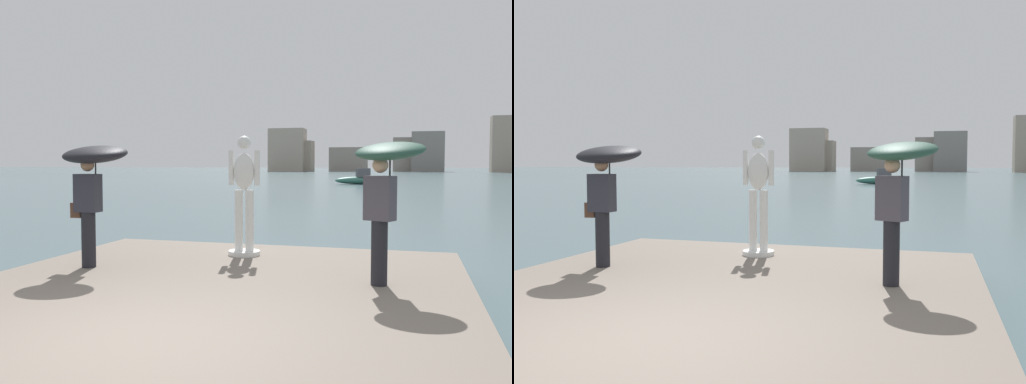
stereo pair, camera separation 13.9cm
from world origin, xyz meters
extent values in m
plane|color=#4C666B|center=(0.00, 40.00, 0.00)|extent=(400.00, 400.00, 0.00)
cube|color=slate|center=(0.00, 1.56, 0.20)|extent=(6.84, 9.12, 0.40)
cylinder|color=white|center=(-0.28, 4.83, 0.44)|extent=(0.57, 0.57, 0.08)
cylinder|color=white|center=(-0.38, 4.83, 1.03)|extent=(0.15, 0.15, 1.09)
cylinder|color=white|center=(-0.18, 4.83, 1.03)|extent=(0.15, 0.15, 1.09)
ellipsoid|color=white|center=(-0.28, 4.83, 1.90)|extent=(0.38, 0.26, 0.66)
sphere|color=white|center=(-0.28, 4.83, 2.42)|extent=(0.24, 0.24, 0.24)
cylinder|color=white|center=(-0.52, 4.83, 1.97)|extent=(0.10, 0.10, 0.62)
cylinder|color=white|center=(-0.04, 4.83, 1.97)|extent=(0.10, 0.10, 0.62)
cylinder|color=black|center=(-2.31, 3.08, 0.84)|extent=(0.22, 0.22, 0.88)
cube|color=#2D2D38|center=(-2.31, 3.08, 1.58)|extent=(0.38, 0.24, 0.60)
sphere|color=#A87A5B|center=(-2.31, 3.08, 2.02)|extent=(0.21, 0.21, 0.21)
cylinder|color=#262626|center=(-2.19, 3.12, 1.88)|extent=(0.02, 0.02, 0.50)
ellipsoid|color=black|center=(-2.19, 3.12, 2.19)|extent=(1.00, 1.03, 0.40)
cube|color=#513323|center=(-2.53, 3.10, 1.30)|extent=(0.18, 0.10, 0.24)
cylinder|color=black|center=(2.18, 3.06, 0.84)|extent=(0.22, 0.22, 0.88)
cube|color=#47424C|center=(2.18, 3.06, 1.58)|extent=(0.44, 0.37, 0.60)
sphere|color=tan|center=(2.18, 3.06, 2.02)|extent=(0.21, 0.21, 0.21)
cylinder|color=#262626|center=(2.31, 3.05, 1.89)|extent=(0.02, 0.02, 0.53)
ellipsoid|color=#234738|center=(2.31, 3.05, 2.21)|extent=(1.23, 1.24, 0.36)
ellipsoid|color=#336B5B|center=(-2.23, 48.66, 0.37)|extent=(4.87, 2.83, 0.75)
cube|color=#4C4C51|center=(-1.90, 48.79, 1.12)|extent=(1.46, 1.22, 0.85)
cube|color=#A89989|center=(-27.24, 127.47, 5.32)|extent=(8.70, 6.08, 10.64)
cube|color=gray|center=(-23.68, 129.64, 3.82)|extent=(4.91, 5.55, 7.64)
cube|color=gray|center=(-12.54, 132.21, 2.98)|extent=(8.98, 7.18, 5.96)
cube|color=gray|center=(1.35, 133.89, 4.17)|extent=(6.12, 5.05, 8.34)
cube|color=gray|center=(6.39, 132.93, 4.81)|extent=(7.54, 7.39, 9.61)
cube|color=gray|center=(22.65, 126.82, 6.30)|extent=(5.70, 4.07, 12.59)
camera|label=1|loc=(2.58, -4.30, 2.05)|focal=37.70mm
camera|label=2|loc=(2.71, -4.26, 2.05)|focal=37.70mm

